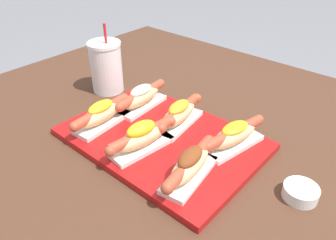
{
  "coord_description": "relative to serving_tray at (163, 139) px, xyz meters",
  "views": [
    {
      "loc": [
        0.46,
        -0.63,
        1.24
      ],
      "look_at": [
        0.0,
        -0.11,
        0.79
      ],
      "focal_mm": 35.0,
      "sensor_mm": 36.0,
      "label": 1
    }
  ],
  "objects": [
    {
      "name": "patio_table",
      "position": [
        -0.0,
        0.13,
        -0.37
      ],
      "size": [
        1.43,
        1.1,
        0.73
      ],
      "color": "#4C2D1E",
      "rests_on": "ground_plane"
    },
    {
      "name": "serving_tray",
      "position": [
        0.0,
        0.0,
        0.0
      ],
      "size": [
        0.49,
        0.34,
        0.02
      ],
      "color": "#B71414",
      "rests_on": "patio_table"
    },
    {
      "name": "hot_dog_3",
      "position": [
        -0.14,
        0.07,
        0.04
      ],
      "size": [
        0.07,
        0.2,
        0.07
      ],
      "color": "white",
      "rests_on": "serving_tray"
    },
    {
      "name": "drink_cup",
      "position": [
        -0.33,
        0.1,
        0.07
      ],
      "size": [
        0.1,
        0.1,
        0.22
      ],
      "color": "white",
      "rests_on": "patio_table"
    },
    {
      "name": "hot_dog_2",
      "position": [
        0.14,
        -0.07,
        0.04
      ],
      "size": [
        0.08,
        0.2,
        0.07
      ],
      "color": "white",
      "rests_on": "serving_tray"
    },
    {
      "name": "sauce_bowl",
      "position": [
        0.34,
        0.04,
        0.01
      ],
      "size": [
        0.07,
        0.07,
        0.03
      ],
      "color": "white",
      "rests_on": "patio_table"
    },
    {
      "name": "hot_dog_5",
      "position": [
        0.16,
        0.08,
        0.04
      ],
      "size": [
        0.09,
        0.2,
        0.06
      ],
      "color": "white",
      "rests_on": "serving_tray"
    },
    {
      "name": "hot_dog_0",
      "position": [
        -0.16,
        -0.07,
        0.04
      ],
      "size": [
        0.07,
        0.2,
        0.07
      ],
      "color": "white",
      "rests_on": "serving_tray"
    },
    {
      "name": "hot_dog_1",
      "position": [
        -0.0,
        -0.07,
        0.04
      ],
      "size": [
        0.08,
        0.2,
        0.07
      ],
      "color": "white",
      "rests_on": "serving_tray"
    },
    {
      "name": "hot_dog_4",
      "position": [
        0.0,
        0.07,
        0.04
      ],
      "size": [
        0.08,
        0.2,
        0.07
      ],
      "color": "white",
      "rests_on": "serving_tray"
    }
  ]
}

